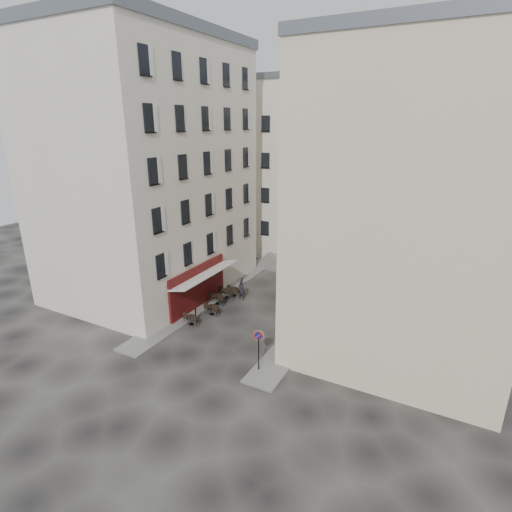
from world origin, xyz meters
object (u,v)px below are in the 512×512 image
Objects in this scene: bistro_table_b at (212,309)px; pedestrian at (242,290)px; bistro_table_a at (191,319)px; no_parking_sign at (259,343)px.

pedestrian is at bearing 79.68° from bistro_table_b.
pedestrian reaches higher than bistro_table_a.
no_parking_sign is 2.04× the size of bistro_table_b.
no_parking_sign is at bearing -21.73° from bistro_table_a.
bistro_table_b is at bearing 81.90° from pedestrian.
bistro_table_a is 0.95× the size of bistro_table_b.
bistro_table_b is (-6.61, 4.86, -1.45)m from no_parking_sign.
bistro_table_b is 0.79× the size of pedestrian.
pedestrian reaches higher than bistro_table_b.
bistro_table_a is (-7.04, 2.80, -1.47)m from no_parking_sign.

